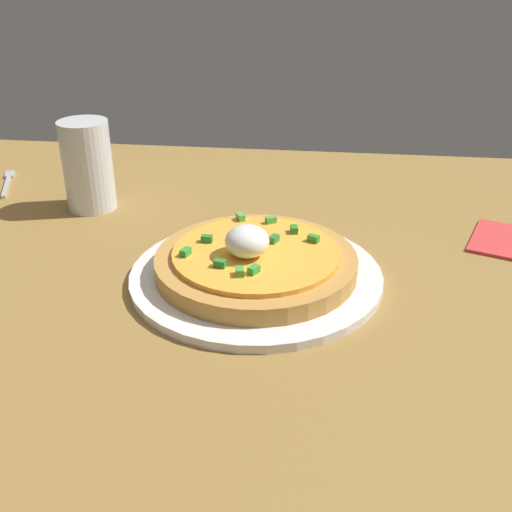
# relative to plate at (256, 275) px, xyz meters

# --- Properties ---
(dining_table) EXTENTS (1.13, 0.89, 0.03)m
(dining_table) POSITION_rel_plate_xyz_m (-0.02, 0.04, -0.02)
(dining_table) COLOR olive
(dining_table) RESTS_ON ground
(plate) EXTENTS (0.29, 0.29, 0.01)m
(plate) POSITION_rel_plate_xyz_m (0.00, 0.00, 0.00)
(plate) COLOR white
(plate) RESTS_ON dining_table
(pizza) EXTENTS (0.23, 0.23, 0.06)m
(pizza) POSITION_rel_plate_xyz_m (-0.00, -0.00, 0.02)
(pizza) COLOR #C28A40
(pizza) RESTS_ON plate
(cup_near) EXTENTS (0.07, 0.07, 0.13)m
(cup_near) POSITION_rel_plate_xyz_m (-0.26, 0.18, 0.05)
(cup_near) COLOR silver
(cup_near) RESTS_ON dining_table
(fork) EXTENTS (0.05, 0.11, 0.00)m
(fork) POSITION_rel_plate_xyz_m (-0.43, 0.26, -0.00)
(fork) COLOR #B7B7BC
(fork) RESTS_ON dining_table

